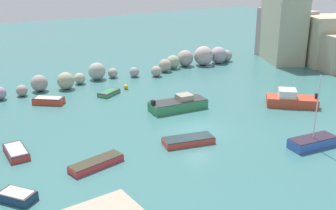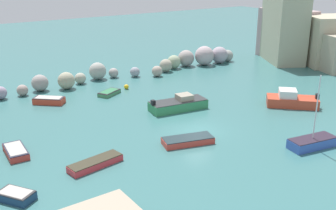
{
  "view_description": "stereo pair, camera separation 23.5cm",
  "coord_description": "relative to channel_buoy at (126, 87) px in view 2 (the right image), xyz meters",
  "views": [
    {
      "loc": [
        -20.66,
        -26.27,
        14.09
      ],
      "look_at": [
        0.0,
        4.77,
        1.0
      ],
      "focal_mm": 43.3,
      "sensor_mm": 36.0,
      "label": 1
    },
    {
      "loc": [
        -20.46,
        -26.4,
        14.09
      ],
      "look_at": [
        0.0,
        4.77,
        1.0
      ],
      "focal_mm": 43.3,
      "sensor_mm": 36.0,
      "label": 2
    }
  ],
  "objects": [
    {
      "name": "moored_boat_9",
      "position": [
        -9.3,
        -0.17,
        0.09
      ],
      "size": [
        3.28,
        3.09,
        0.7
      ],
      "rotation": [
        0.0,
        0.0,
        5.57
      ],
      "color": "#CB3F2A",
      "rests_on": "cove_water"
    },
    {
      "name": "moored_boat_8",
      "position": [
        -15.32,
        -10.76,
        0.01
      ],
      "size": [
        1.53,
        3.14,
        0.55
      ],
      "rotation": [
        0.0,
        0.0,
        4.68
      ],
      "color": "#BF372F",
      "rests_on": "cove_water"
    },
    {
      "name": "moored_boat_1",
      "position": [
        -10.93,
        -15.95,
        -0.02
      ],
      "size": [
        4.3,
        1.93,
        0.53
      ],
      "rotation": [
        0.0,
        0.0,
        0.17
      ],
      "color": "#D0333A",
      "rests_on": "cove_water"
    },
    {
      "name": "moored_boat_6",
      "position": [
        -16.92,
        -17.37,
        0.04
      ],
      "size": [
        2.34,
        2.6,
        0.6
      ],
      "rotation": [
        0.0,
        0.0,
        2.18
      ],
      "color": "navy",
      "rests_on": "cove_water"
    },
    {
      "name": "cove_water",
      "position": [
        -0.59,
        -14.66,
        -0.28
      ],
      "size": [
        160.0,
        160.0,
        0.0
      ],
      "primitive_type": "plane",
      "color": "#366A6A",
      "rests_on": "ground"
    },
    {
      "name": "channel_buoy",
      "position": [
        0.0,
        0.0,
        0.0
      ],
      "size": [
        0.56,
        0.56,
        0.56
      ],
      "primitive_type": "sphere",
      "color": "gold",
      "rests_on": "cove_water"
    },
    {
      "name": "rock_breakwater",
      "position": [
        4.1,
        4.65,
        0.79
      ],
      "size": [
        38.63,
        4.76,
        2.78
      ],
      "color": "#9F98A0",
      "rests_on": "ground"
    },
    {
      "name": "moored_boat_5",
      "position": [
        1.15,
        -9.2,
        0.27
      ],
      "size": [
        6.08,
        2.84,
        1.5
      ],
      "rotation": [
        0.0,
        0.0,
        6.16
      ],
      "color": "#328451",
      "rests_on": "cove_water"
    },
    {
      "name": "cliff_headland_right",
      "position": [
        29.23,
        -1.56,
        3.28
      ],
      "size": [
        13.16,
        20.37,
        10.09
      ],
      "color": "tan",
      "rests_on": "ground"
    },
    {
      "name": "moored_boat_4",
      "position": [
        5.06,
        -22.52,
        0.16
      ],
      "size": [
        4.21,
        2.09,
        6.02
      ],
      "rotation": [
        0.0,
        0.0,
        6.13
      ],
      "color": "#3758B4",
      "rests_on": "cove_water"
    },
    {
      "name": "moored_boat_3",
      "position": [
        -2.92,
        -16.43,
        -0.0
      ],
      "size": [
        4.47,
        2.59,
        0.56
      ],
      "rotation": [
        0.0,
        0.0,
        6.03
      ],
      "color": "#D04035",
      "rests_on": "cove_water"
    },
    {
      "name": "moored_boat_2",
      "position": [
        11.56,
        -14.79,
        0.37
      ],
      "size": [
        5.25,
        5.14,
        1.76
      ],
      "rotation": [
        0.0,
        0.0,
        2.38
      ],
      "color": "#C04129",
      "rests_on": "cove_water"
    },
    {
      "name": "moored_boat_0",
      "position": [
        -2.65,
        -0.9,
        -0.03
      ],
      "size": [
        3.0,
        2.47,
        0.47
      ],
      "rotation": [
        0.0,
        0.0,
        0.5
      ],
      "color": "#417D51",
      "rests_on": "cove_water"
    }
  ]
}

